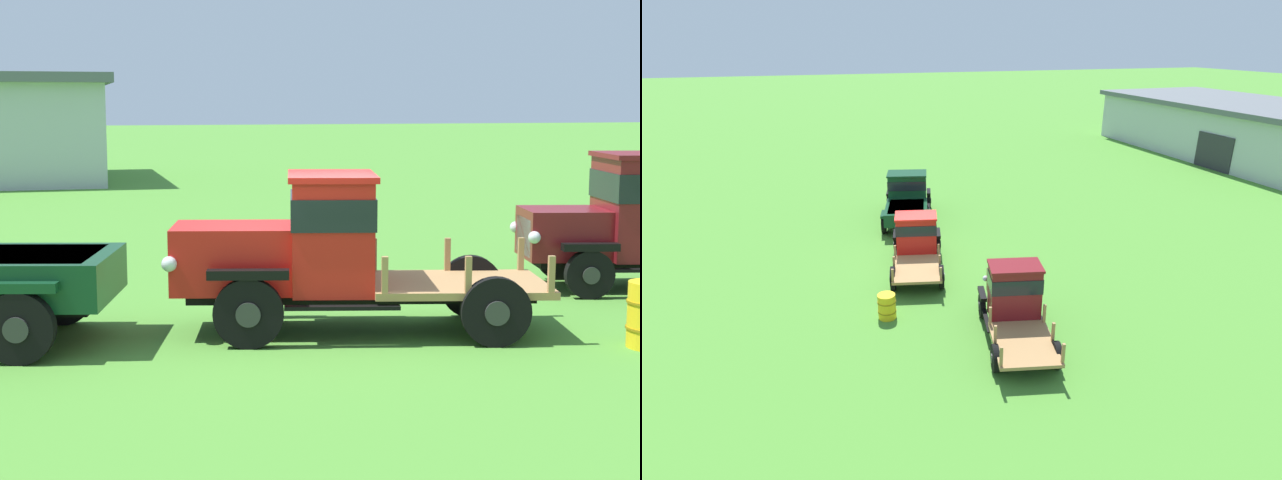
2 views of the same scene
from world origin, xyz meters
The scene contains 3 objects.
ground_plane centered at (0.00, 0.00, 0.00)m, with size 240.00×240.00×0.00m, color #47842D.
vintage_truck_second_in_line centered at (0.15, 0.05, 1.12)m, with size 5.29×2.83×2.15m.
vintage_truck_midrow_center centered at (5.90, 1.75, 1.13)m, with size 4.85×2.69×2.26m.
Camera 1 is at (-3.16, -12.50, 3.09)m, focal length 55.00 mm.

